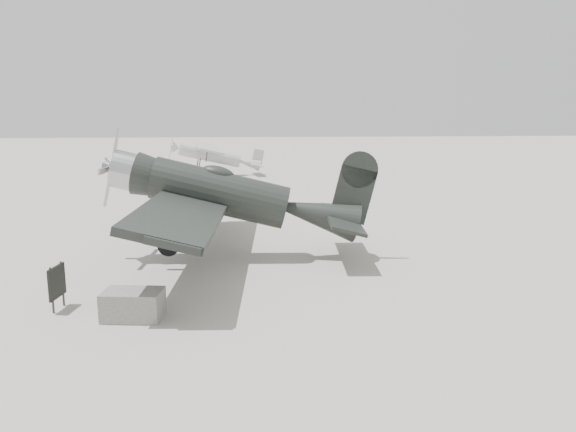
% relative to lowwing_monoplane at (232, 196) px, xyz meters
% --- Properties ---
extents(ground, '(160.00, 160.00, 0.00)m').
position_rel_lowwing_monoplane_xyz_m(ground, '(0.20, -2.76, -2.17)').
color(ground, '#A69E94').
rests_on(ground, ground).
extents(lowwing_monoplane, '(9.09, 12.69, 4.10)m').
position_rel_lowwing_monoplane_xyz_m(lowwing_monoplane, '(0.00, 0.00, 0.00)').
color(lowwing_monoplane, black).
rests_on(lowwing_monoplane, ground).
extents(highwing_monoplane, '(7.00, 9.83, 2.78)m').
position_rel_lowwing_monoplane_xyz_m(highwing_monoplane, '(-1.91, 23.59, -0.43)').
color(highwing_monoplane, '#A5A8AB').
rests_on(highwing_monoplane, ground).
extents(equipment_block, '(1.54, 1.07, 0.72)m').
position_rel_lowwing_monoplane_xyz_m(equipment_block, '(-2.38, -5.57, -1.81)').
color(equipment_block, '#615E5A').
rests_on(equipment_block, ground).
extents(sign_board, '(0.19, 0.84, 1.21)m').
position_rel_lowwing_monoplane_xyz_m(sign_board, '(-4.45, -4.76, -1.44)').
color(sign_board, '#333333').
rests_on(sign_board, ground).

